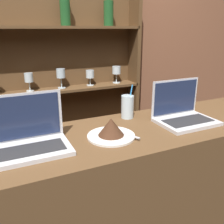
{
  "coord_description": "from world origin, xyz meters",
  "views": [
    {
      "loc": [
        -0.46,
        -0.74,
        1.46
      ],
      "look_at": [
        0.02,
        0.28,
        1.08
      ],
      "focal_mm": 40.0,
      "sensor_mm": 36.0,
      "label": 1
    }
  ],
  "objects": [
    {
      "name": "laptop_near",
      "position": [
        -0.38,
        0.25,
        1.03
      ],
      "size": [
        0.34,
        0.2,
        0.23
      ],
      "color": "silver",
      "rests_on": "bar_counter"
    },
    {
      "name": "bar_counter",
      "position": [
        0.0,
        0.25,
        0.49
      ],
      "size": [
        2.14,
        0.5,
        0.98
      ],
      "color": "brown",
      "rests_on": "ground_plane"
    },
    {
      "name": "back_wall",
      "position": [
        0.0,
        1.25,
        1.35
      ],
      "size": [
        7.0,
        0.06,
        2.7
      ],
      "color": "brown",
      "rests_on": "ground_plane"
    },
    {
      "name": "laptop_far",
      "position": [
        0.42,
        0.24,
        1.03
      ],
      "size": [
        0.3,
        0.22,
        0.22
      ],
      "color": "silver",
      "rests_on": "bar_counter"
    },
    {
      "name": "back_shelf",
      "position": [
        -0.11,
        1.18,
        0.95
      ],
      "size": [
        1.53,
        0.18,
        1.83
      ],
      "color": "brown",
      "rests_on": "ground_plane"
    },
    {
      "name": "water_glass",
      "position": [
        0.18,
        0.42,
        1.04
      ],
      "size": [
        0.07,
        0.07,
        0.19
      ],
      "color": "silver",
      "rests_on": "bar_counter"
    },
    {
      "name": "cake_plate",
      "position": [
        -0.01,
        0.22,
        1.02
      ],
      "size": [
        0.22,
        0.22,
        0.09
      ],
      "color": "silver",
      "rests_on": "bar_counter"
    }
  ]
}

